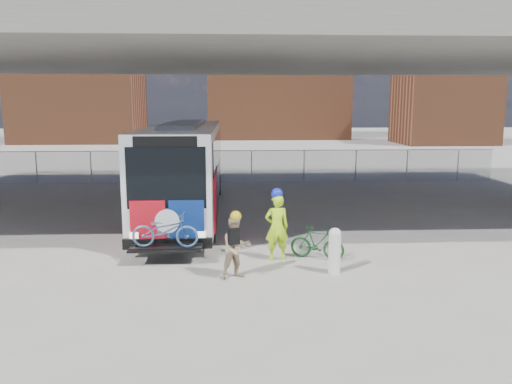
{
  "coord_description": "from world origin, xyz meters",
  "views": [
    {
      "loc": [
        -0.17,
        -16.15,
        4.36
      ],
      "look_at": [
        0.62,
        -0.37,
        1.6
      ],
      "focal_mm": 35.0,
      "sensor_mm": 36.0,
      "label": 1
    }
  ],
  "objects": [
    {
      "name": "ground",
      "position": [
        0.0,
        0.0,
        0.0
      ],
      "size": [
        160.0,
        160.0,
        0.0
      ],
      "primitive_type": "plane",
      "color": "#9E9991",
      "rests_on": "ground"
    },
    {
      "name": "chainlink_fence",
      "position": [
        0.0,
        12.0,
        1.42
      ],
      "size": [
        30.0,
        0.06,
        30.0
      ],
      "color": "gray",
      "rests_on": "ground"
    },
    {
      "name": "overpass",
      "position": [
        0.0,
        4.0,
        6.54
      ],
      "size": [
        40.0,
        16.0,
        7.95
      ],
      "color": "#605E59",
      "rests_on": "ground"
    },
    {
      "name": "bike_parked",
      "position": [
        2.27,
        -2.47,
        0.47
      ],
      "size": [
        1.62,
        1.04,
        0.94
      ],
      "primitive_type": "imported",
      "rotation": [
        0.0,
        0.0,
        1.16
      ],
      "color": "#15441E",
      "rests_on": "ground"
    },
    {
      "name": "bollard",
      "position": [
        2.51,
        -3.72,
        0.66
      ],
      "size": [
        0.32,
        0.32,
        1.23
      ],
      "color": "white",
      "rests_on": "ground"
    },
    {
      "name": "cyclist_tan",
      "position": [
        -0.07,
        -3.99,
        0.83
      ],
      "size": [
        0.95,
        0.85,
        1.76
      ],
      "rotation": [
        0.0,
        0.0,
        0.38
      ],
      "color": "tan",
      "rests_on": "ground"
    },
    {
      "name": "cyclist_hivis",
      "position": [
        1.11,
        -2.47,
        1.0
      ],
      "size": [
        0.75,
        0.54,
        2.08
      ],
      "rotation": [
        0.0,
        0.0,
        3.28
      ],
      "color": "#C3FF1A",
      "rests_on": "ground"
    },
    {
      "name": "smokestack",
      "position": [
        14.0,
        55.0,
        12.5
      ],
      "size": [
        2.2,
        2.2,
        25.0
      ],
      "primitive_type": "cylinder",
      "color": "brown",
      "rests_on": "ground"
    },
    {
      "name": "bus",
      "position": [
        -2.0,
        3.85,
        2.11
      ],
      "size": [
        2.67,
        12.95,
        3.69
      ],
      "color": "silver",
      "rests_on": "ground"
    },
    {
      "name": "brick_buildings",
      "position": [
        1.23,
        48.23,
        5.42
      ],
      "size": [
        54.0,
        22.0,
        12.0
      ],
      "color": "brown",
      "rests_on": "ground"
    }
  ]
}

